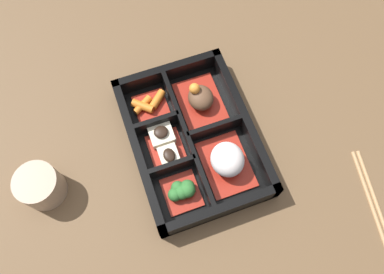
{
  "coord_description": "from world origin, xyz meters",
  "views": [
    {
      "loc": [
        0.23,
        -0.08,
        0.63
      ],
      "look_at": [
        0.0,
        0.0,
        0.03
      ],
      "focal_mm": 35.0,
      "sensor_mm": 36.0,
      "label": 1
    }
  ],
  "objects": [
    {
      "name": "bento_rim",
      "position": [
        -0.0,
        -0.0,
        0.02
      ],
      "size": [
        0.29,
        0.21,
        0.05
      ],
      "color": "black",
      "rests_on": "ground_plane"
    },
    {
      "name": "bowl_carrots",
      "position": [
        -0.09,
        -0.05,
        0.02
      ],
      "size": [
        0.06,
        0.07,
        0.02
      ],
      "color": "maroon",
      "rests_on": "bento_base"
    },
    {
      "name": "ground_plane",
      "position": [
        0.0,
        0.0,
        0.0
      ],
      "size": [
        3.0,
        3.0,
        0.0
      ],
      "primitive_type": "plane",
      "color": "brown"
    },
    {
      "name": "tea_cup",
      "position": [
        0.0,
        -0.27,
        0.03
      ],
      "size": [
        0.07,
        0.07,
        0.06
      ],
      "color": "gray",
      "rests_on": "ground_plane"
    },
    {
      "name": "bowl_tofu",
      "position": [
        -0.0,
        -0.05,
        0.02
      ],
      "size": [
        0.09,
        0.06,
        0.03
      ],
      "color": "maroon",
      "rests_on": "bento_base"
    },
    {
      "name": "chopsticks",
      "position": [
        0.22,
        0.25,
        0.0
      ],
      "size": [
        0.21,
        0.05,
        0.01
      ],
      "color": "#A87F51",
      "rests_on": "ground_plane"
    },
    {
      "name": "bowl_greens",
      "position": [
        0.08,
        -0.05,
        0.02
      ],
      "size": [
        0.07,
        0.06,
        0.03
      ],
      "color": "maroon",
      "rests_on": "bento_base"
    },
    {
      "name": "bento_base",
      "position": [
        0.0,
        0.0,
        0.01
      ],
      "size": [
        0.29,
        0.21,
        0.01
      ],
      "color": "black",
      "rests_on": "ground_plane"
    },
    {
      "name": "bowl_rice",
      "position": [
        0.06,
        0.04,
        0.04
      ],
      "size": [
        0.11,
        0.08,
        0.06
      ],
      "color": "maroon",
      "rests_on": "bento_base"
    },
    {
      "name": "bowl_stew",
      "position": [
        -0.06,
        0.04,
        0.03
      ],
      "size": [
        0.11,
        0.08,
        0.05
      ],
      "color": "maroon",
      "rests_on": "bento_base"
    }
  ]
}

